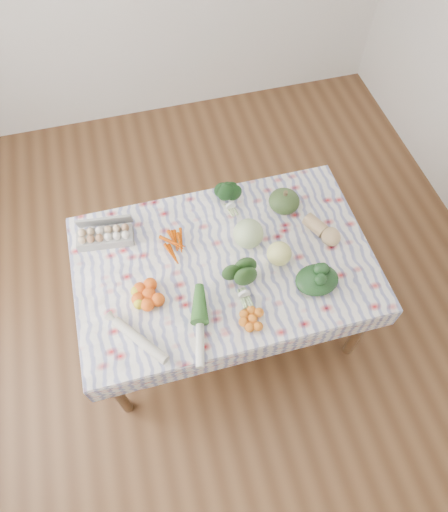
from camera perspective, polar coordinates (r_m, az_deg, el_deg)
The scene contains 16 objects.
ground at distance 3.22m, azimuth -0.00°, elevation -7.72°, with size 4.50×4.50×0.00m, color #55351D.
dining_table at distance 2.62m, azimuth -0.00°, elevation -1.64°, with size 1.60×1.00×0.75m.
tablecloth at distance 2.55m, azimuth -0.00°, elevation -0.76°, with size 1.66×1.06×0.01m, color white.
egg_carton at distance 2.67m, azimuth -14.66°, elevation 2.34°, with size 0.31×0.13×0.08m, color #9C9C97.
carrot_bunch at distance 2.59m, azimuth -6.22°, elevation 1.06°, with size 0.19×0.17×0.03m, color #C94700.
kale_bunch at distance 2.72m, azimuth 0.50°, elevation 7.40°, with size 0.16×0.14×0.14m, color #143613.
kabocha_squash at distance 2.74m, azimuth 7.53°, elevation 6.82°, with size 0.18×0.18×0.12m, color #395326.
cabbage at distance 2.55m, azimuth 3.06°, elevation 2.81°, with size 0.17×0.17×0.17m, color #B4D08E.
butternut_squash at distance 2.66m, azimuth 12.24°, elevation 3.28°, with size 0.11×0.23×0.11m, color tan.
orange_cluster at distance 2.43m, azimuth -9.38°, elevation -4.73°, with size 0.23×0.23×0.08m, color #FF5F13.
broccoli at distance 2.41m, azimuth 2.14°, elevation -3.53°, with size 0.16×0.16×0.12m, color #23471A.
mandarin_cluster at distance 2.36m, azimuth 3.59°, elevation -7.80°, with size 0.17×0.17×0.05m, color orange.
grapefruit at distance 2.51m, azimuth 6.91°, elevation 0.30°, with size 0.14×0.14×0.14m, color #F2F584.
spinach_bag at distance 2.48m, azimuth 11.53°, elevation -2.94°, with size 0.24×0.19×0.10m, color #173718.
daikon at distance 2.35m, azimuth -10.43°, elevation -10.32°, with size 0.05×0.05×0.36m, color beige.
leek at distance 2.34m, azimuth -3.03°, elevation -8.80°, with size 0.05×0.05×0.43m, color silver.
Camera 1 is at (-0.34, -1.27, 2.94)m, focal length 32.00 mm.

